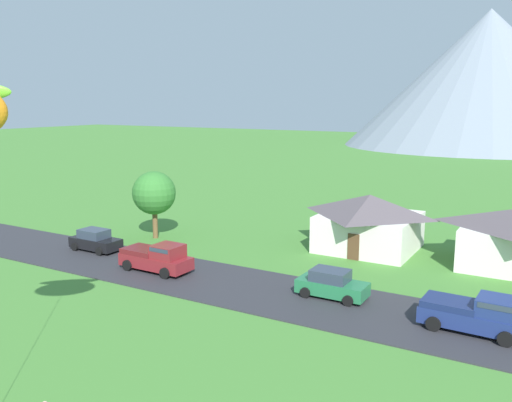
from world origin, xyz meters
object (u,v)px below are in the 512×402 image
at_px(tree_center, 154,193).
at_px(parked_car_black_mid_west, 95,241).
at_px(house_leftmost, 369,221).
at_px(parked_car_green_mid_east, 332,284).
at_px(pickup_truck_navy_east_side, 476,314).
at_px(pickup_truck_maroon_west_side, 157,257).

height_order(tree_center, parked_car_black_mid_west, tree_center).
relative_size(house_leftmost, parked_car_green_mid_east, 1.84).
relative_size(parked_car_black_mid_west, pickup_truck_navy_east_side, 0.80).
bearing_deg(parked_car_black_mid_west, pickup_truck_maroon_west_side, -11.89).
distance_m(parked_car_black_mid_west, pickup_truck_maroon_west_side, 7.88).
relative_size(house_leftmost, parked_car_black_mid_west, 1.83).
xyz_separation_m(house_leftmost, parked_car_green_mid_east, (1.65, -11.75, -1.43)).
xyz_separation_m(tree_center, pickup_truck_maroon_west_side, (6.41, -7.28, -2.88)).
distance_m(house_leftmost, parked_car_black_mid_west, 21.76).
xyz_separation_m(pickup_truck_maroon_west_side, pickup_truck_navy_east_side, (20.65, 0.35, 0.00)).
distance_m(tree_center, pickup_truck_navy_east_side, 28.09).
bearing_deg(house_leftmost, pickup_truck_navy_east_side, -52.09).
bearing_deg(pickup_truck_navy_east_side, parked_car_green_mid_east, 173.18).
bearing_deg(house_leftmost, tree_center, -161.30).
bearing_deg(house_leftmost, parked_car_green_mid_east, -82.01).
distance_m(parked_car_black_mid_west, parked_car_green_mid_east, 20.10).
relative_size(parked_car_green_mid_east, pickup_truck_maroon_west_side, 0.80).
distance_m(parked_car_green_mid_east, pickup_truck_navy_east_side, 8.33).
relative_size(house_leftmost, tree_center, 1.33).
bearing_deg(pickup_truck_maroon_west_side, parked_car_black_mid_west, 168.11).
distance_m(house_leftmost, tree_center, 18.18).
distance_m(parked_car_green_mid_east, pickup_truck_maroon_west_side, 12.46).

